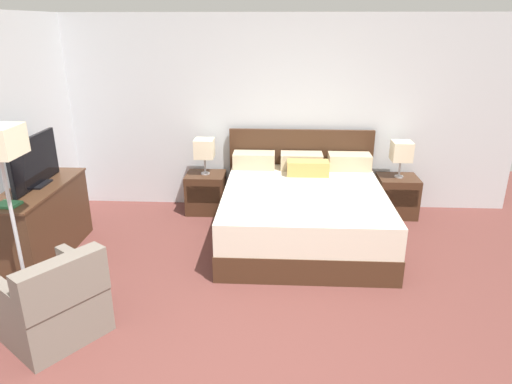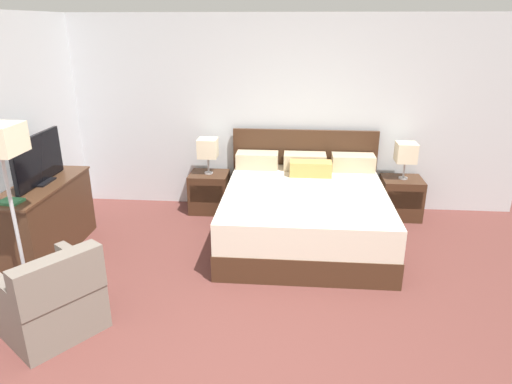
# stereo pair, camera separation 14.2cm
# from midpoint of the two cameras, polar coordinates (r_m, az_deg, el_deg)

# --- Properties ---
(wall_back) EXTENTS (6.43, 0.06, 2.50)m
(wall_back) POSITION_cam_midpoint_polar(r_m,az_deg,el_deg) (6.05, 0.79, 9.66)
(wall_back) COLOR silver
(wall_back) RESTS_ON ground
(bed) EXTENTS (1.89, 2.05, 1.08)m
(bed) POSITION_cam_midpoint_polar(r_m,az_deg,el_deg) (5.31, 5.13, -2.35)
(bed) COLOR #422819
(bed) RESTS_ON ground
(nightstand_left) EXTENTS (0.50, 0.44, 0.52)m
(nightstand_left) POSITION_cam_midpoint_polar(r_m,az_deg,el_deg) (6.10, -6.92, -0.07)
(nightstand_left) COLOR #422819
(nightstand_left) RESTS_ON ground
(nightstand_right) EXTENTS (0.50, 0.44, 0.52)m
(nightstand_right) POSITION_cam_midpoint_polar(r_m,az_deg,el_deg) (6.19, 16.53, -0.50)
(nightstand_right) COLOR #422819
(nightstand_right) RESTS_ON ground
(table_lamp_left) EXTENTS (0.25, 0.25, 0.47)m
(table_lamp_left) POSITION_cam_midpoint_polar(r_m,az_deg,el_deg) (5.92, -7.17, 5.36)
(table_lamp_left) COLOR #B7B7BC
(table_lamp_left) RESTS_ON nightstand_left
(table_lamp_right) EXTENTS (0.25, 0.25, 0.47)m
(table_lamp_right) POSITION_cam_midpoint_polar(r_m,az_deg,el_deg) (6.01, 17.09, 4.85)
(table_lamp_right) COLOR #B7B7BC
(table_lamp_right) RESTS_ON nightstand_right
(dresser) EXTENTS (0.50, 1.37, 0.79)m
(dresser) POSITION_cam_midpoint_polar(r_m,az_deg,el_deg) (5.37, -25.93, -3.31)
(dresser) COLOR #422819
(dresser) RESTS_ON ground
(tv) EXTENTS (0.18, 0.90, 0.52)m
(tv) POSITION_cam_midpoint_polar(r_m,az_deg,el_deg) (5.22, -26.65, 3.34)
(tv) COLOR black
(tv) RESTS_ON dresser
(book_red_cover) EXTENTS (0.22, 0.19, 0.03)m
(book_red_cover) POSITION_cam_midpoint_polar(r_m,az_deg,el_deg) (4.83, -29.33, -1.37)
(book_red_cover) COLOR #2D7042
(book_red_cover) RESTS_ON dresser
(armchair_by_window) EXTENTS (0.96, 0.96, 0.76)m
(armchair_by_window) POSITION_cam_midpoint_polar(r_m,az_deg,el_deg) (4.08, -24.97, -12.67)
(armchair_by_window) COLOR #70665B
(armchair_by_window) RESTS_ON ground
(floor_lamp) EXTENTS (0.34, 0.34, 1.62)m
(floor_lamp) POSITION_cam_midpoint_polar(r_m,az_deg,el_deg) (4.24, -30.20, 3.86)
(floor_lamp) COLOR #B7B7BC
(floor_lamp) RESTS_ON ground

